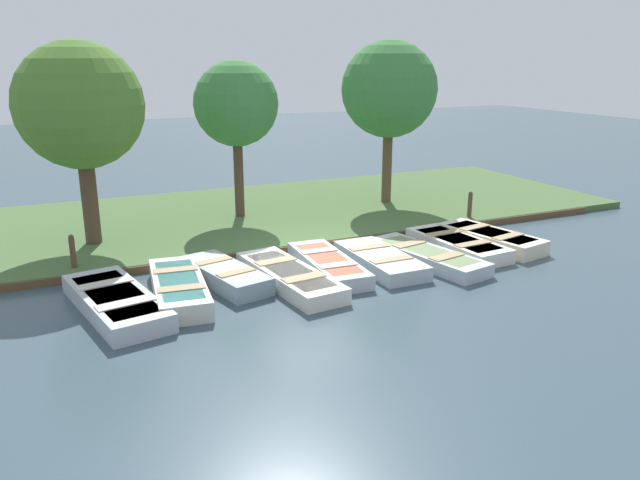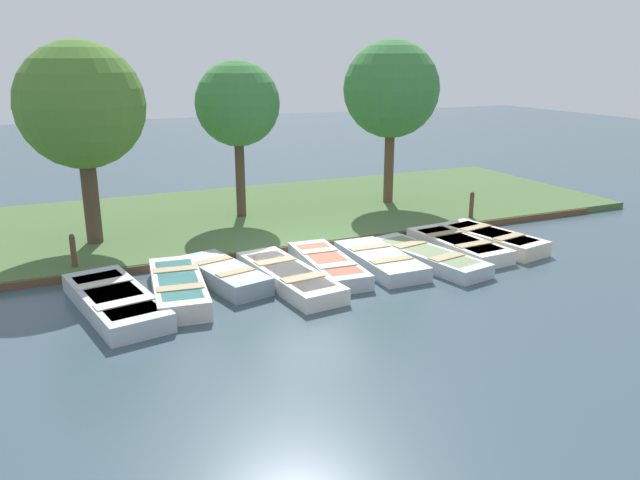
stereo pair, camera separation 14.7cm
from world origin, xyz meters
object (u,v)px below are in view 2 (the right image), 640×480
at_px(rowboat_3, 289,276).
at_px(park_tree_left, 238,105).
at_px(mooring_post_far, 471,208).
at_px(park_tree_center, 391,90).
at_px(rowboat_8, 491,239).
at_px(park_tree_far_left, 81,106).
at_px(rowboat_5, 380,260).
at_px(rowboat_7, 458,245).
at_px(rowboat_4, 328,265).
at_px(rowboat_0, 115,301).
at_px(rowboat_6, 427,257).
at_px(rowboat_2, 225,274).
at_px(mooring_post_near, 74,254).
at_px(rowboat_1, 178,287).

relative_size(rowboat_3, park_tree_left, 0.74).
height_order(mooring_post_far, park_tree_center, park_tree_center).
height_order(rowboat_8, park_tree_far_left, park_tree_far_left).
bearing_deg(rowboat_5, rowboat_7, 95.92).
height_order(rowboat_4, rowboat_5, rowboat_4).
bearing_deg(mooring_post_far, park_tree_left, -115.89).
xyz_separation_m(rowboat_0, mooring_post_far, (-2.65, 10.91, 0.30)).
xyz_separation_m(rowboat_6, park_tree_left, (-5.84, -3.00, 3.43)).
distance_m(rowboat_2, rowboat_3, 1.46).
xyz_separation_m(rowboat_7, park_tree_center, (-5.21, 0.89, 3.74)).
bearing_deg(park_tree_far_left, rowboat_2, 31.38).
xyz_separation_m(mooring_post_near, mooring_post_far, (0.00, 11.51, 0.00)).
height_order(rowboat_6, rowboat_7, rowboat_7).
xyz_separation_m(rowboat_8, park_tree_far_left, (-4.17, -9.87, 3.56)).
xyz_separation_m(rowboat_1, rowboat_4, (-0.15, 3.62, -0.03)).
bearing_deg(rowboat_6, rowboat_3, -101.86).
xyz_separation_m(rowboat_7, park_tree_left, (-5.37, -4.28, 3.41)).
relative_size(rowboat_2, rowboat_6, 0.80).
bearing_deg(park_tree_far_left, rowboat_4, 49.04).
xyz_separation_m(rowboat_4, mooring_post_far, (-2.30, 5.96, 0.32)).
bearing_deg(rowboat_7, rowboat_5, -88.75).
bearing_deg(rowboat_1, park_tree_left, 157.12).
xyz_separation_m(rowboat_4, rowboat_7, (-0.04, 3.83, 0.00)).
height_order(rowboat_0, park_tree_far_left, park_tree_far_left).
distance_m(rowboat_3, rowboat_6, 3.71).
xyz_separation_m(rowboat_2, rowboat_7, (0.23, 6.30, -0.02)).
bearing_deg(park_tree_far_left, rowboat_6, 57.83).
distance_m(rowboat_5, rowboat_6, 1.24).
bearing_deg(rowboat_0, park_tree_center, 109.55).
distance_m(rowboat_1, rowboat_4, 3.62).
xyz_separation_m(rowboat_7, mooring_post_near, (-2.26, -9.37, 0.32)).
relative_size(rowboat_6, park_tree_far_left, 0.65).
bearing_deg(rowboat_8, rowboat_5, -96.53).
bearing_deg(rowboat_3, rowboat_7, 88.63).
bearing_deg(rowboat_0, park_tree_left, 131.52).
bearing_deg(park_tree_far_left, rowboat_3, 38.91).
xyz_separation_m(park_tree_far_left, park_tree_left, (-1.15, 4.45, -0.17)).
bearing_deg(rowboat_4, rowboat_5, 84.65).
relative_size(rowboat_1, rowboat_8, 1.03).
bearing_deg(rowboat_5, park_tree_far_left, -125.29).
relative_size(rowboat_3, park_tree_center, 0.65).
xyz_separation_m(rowboat_2, park_tree_center, (-4.98, 7.19, 3.72)).
distance_m(rowboat_0, rowboat_5, 6.27).
height_order(rowboat_3, rowboat_4, rowboat_3).
height_order(rowboat_4, mooring_post_far, mooring_post_far).
height_order(rowboat_4, park_tree_left, park_tree_left).
distance_m(rowboat_2, mooring_post_near, 3.70).
distance_m(rowboat_6, park_tree_far_left, 9.51).
xyz_separation_m(mooring_post_far, park_tree_center, (-2.95, -1.24, 3.43)).
distance_m(rowboat_7, mooring_post_near, 9.65).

